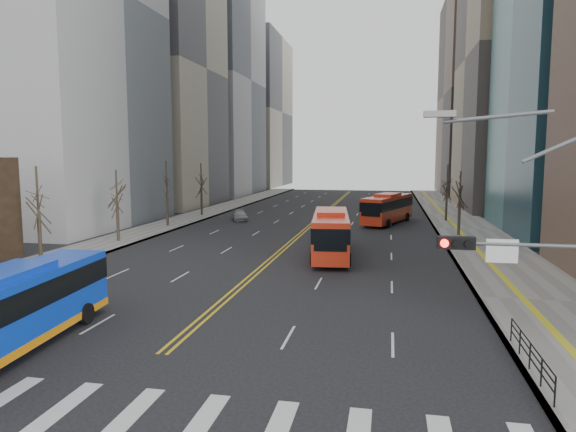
{
  "coord_description": "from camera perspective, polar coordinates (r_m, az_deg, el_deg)",
  "views": [
    {
      "loc": [
        9.0,
        -13.81,
        8.07
      ],
      "look_at": [
        3.82,
        12.4,
        4.96
      ],
      "focal_mm": 32.0,
      "sensor_mm": 36.0,
      "label": 1
    }
  ],
  "objects": [
    {
      "name": "sidewalk_right",
      "position": [
        59.96,
        19.24,
        -1.39
      ],
      "size": [
        7.0,
        130.0,
        0.15
      ],
      "primitive_type": "cube",
      "color": "slate",
      "rests_on": "ground"
    },
    {
      "name": "car_dark_mid",
      "position": [
        68.44,
        10.7,
        0.31
      ],
      "size": [
        2.92,
        4.16,
        1.32
      ],
      "primitive_type": "imported",
      "rotation": [
        0.0,
        0.0,
        0.4
      ],
      "color": "black",
      "rests_on": "ground"
    },
    {
      "name": "ground",
      "position": [
        18.35,
        -20.87,
        -19.89
      ],
      "size": [
        220.0,
        220.0,
        0.0
      ],
      "primitive_type": "plane",
      "color": "black"
    },
    {
      "name": "car_dark_far",
      "position": [
        86.44,
        12.34,
        1.57
      ],
      "size": [
        2.91,
        5.01,
        1.31
      ],
      "primitive_type": "imported",
      "rotation": [
        0.0,
        0.0,
        0.16
      ],
      "color": "black",
      "rests_on": "ground"
    },
    {
      "name": "car_silver",
      "position": [
        65.28,
        -5.4,
        0.06
      ],
      "size": [
        3.23,
        4.6,
        1.24
      ],
      "primitive_type": "imported",
      "rotation": [
        0.0,
        0.0,
        0.39
      ],
      "color": "#95959A",
      "rests_on": "ground"
    },
    {
      "name": "red_bus_near",
      "position": [
        41.71,
        4.78,
        -1.62
      ],
      "size": [
        4.03,
        12.16,
        3.77
      ],
      "color": "red",
      "rests_on": "ground"
    },
    {
      "name": "crosswalk",
      "position": [
        18.35,
        -20.88,
        -19.87
      ],
      "size": [
        26.7,
        4.0,
        0.01
      ],
      "color": "silver",
      "rests_on": "ground"
    },
    {
      "name": "red_bus_far",
      "position": [
        62.95,
        11.02,
        1.01
      ],
      "size": [
        6.22,
        11.79,
        3.65
      ],
      "color": "red",
      "rests_on": "ground"
    },
    {
      "name": "pedestrian_railing",
      "position": [
        21.75,
        25.31,
        -13.47
      ],
      "size": [
        0.06,
        6.06,
        1.02
      ],
      "color": "black",
      "rests_on": "sidewalk_right"
    },
    {
      "name": "blue_bus",
      "position": [
        24.24,
        -28.65,
        -9.06
      ],
      "size": [
        3.46,
        12.24,
        3.52
      ],
      "color": "blue",
      "rests_on": "ground"
    },
    {
      "name": "office_towers",
      "position": [
        84.3,
        5.18,
        17.45
      ],
      "size": [
        83.0,
        134.0,
        58.0
      ],
      "color": "#9C9B9E",
      "rests_on": "ground"
    },
    {
      "name": "signal_mast",
      "position": [
        16.82,
        27.52,
        -5.12
      ],
      "size": [
        5.37,
        0.37,
        9.39
      ],
      "color": "slate",
      "rests_on": "ground"
    },
    {
      "name": "centerline",
      "position": [
        69.87,
        3.71,
        -0.0
      ],
      "size": [
        0.55,
        100.0,
        0.01
      ],
      "color": "gold",
      "rests_on": "ground"
    },
    {
      "name": "sidewalk_left",
      "position": [
        64.6,
        -12.16,
        -0.62
      ],
      "size": [
        5.0,
        130.0,
        0.15
      ],
      "primitive_type": "cube",
      "color": "slate",
      "rests_on": "ground"
    },
    {
      "name": "street_trees",
      "position": [
        51.1,
        -7.31,
        3.0
      ],
      "size": [
        35.2,
        47.2,
        7.6
      ],
      "color": "#2C231B",
      "rests_on": "ground"
    }
  ]
}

